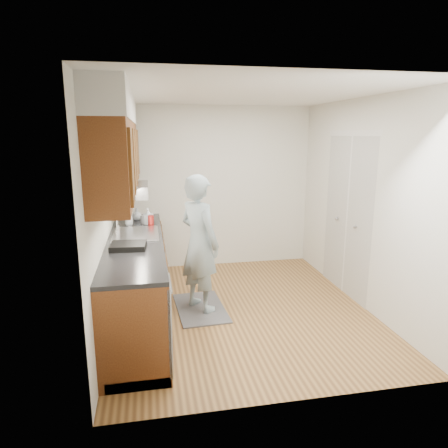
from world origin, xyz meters
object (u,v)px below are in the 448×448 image
person (199,234)px  soap_bottle_a (129,215)px  soap_bottle_b (148,216)px  steel_can (143,219)px  soap_bottle_c (137,214)px  dish_rack (128,246)px  soda_can (151,221)px

person → soap_bottle_a: size_ratio=6.85×
soap_bottle_a → person: bearing=-36.2°
soap_bottle_b → steel_can: size_ratio=1.93×
steel_can → soap_bottle_c: bearing=109.1°
person → steel_can: 0.94m
steel_can → soap_bottle_a: bearing=-154.9°
person → dish_rack: person is taller
soap_bottle_a → soda_can: bearing=-16.8°
soap_bottle_b → steel_can: soap_bottle_b is taller
soap_bottle_c → soda_can: (0.18, -0.39, -0.01)m
soap_bottle_c → dish_rack: bearing=-92.2°
steel_can → person: bearing=-46.3°
person → dish_rack: (-0.78, -0.47, 0.03)m
dish_rack → soap_bottle_b: bearing=83.3°
soap_bottle_a → soap_bottle_b: bearing=4.8°
soap_bottle_a → soda_can: 0.29m
person → soda_can: size_ratio=13.56×
soap_bottle_b → dish_rack: (-0.21, -1.09, -0.08)m
person → dish_rack: 0.92m
soap_bottle_c → soap_bottle_b: bearing=-61.9°
steel_can → dish_rack: steel_can is taller
dish_rack → soap_bottle_c: bearing=91.9°
steel_can → dish_rack: size_ratio=0.31×
soap_bottle_a → soap_bottle_b: 0.25m
person → soap_bottle_a: bearing=21.1°
person → soap_bottle_c: 1.17m
person → steel_can: person is taller
soap_bottle_b → soda_can: 0.11m
soda_can → steel_can: (-0.10, 0.16, -0.01)m
soap_bottle_c → steel_can: (0.08, -0.23, -0.03)m
soap_bottle_b → soda_can: bearing=-74.2°
person → dish_rack: bearing=88.3°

